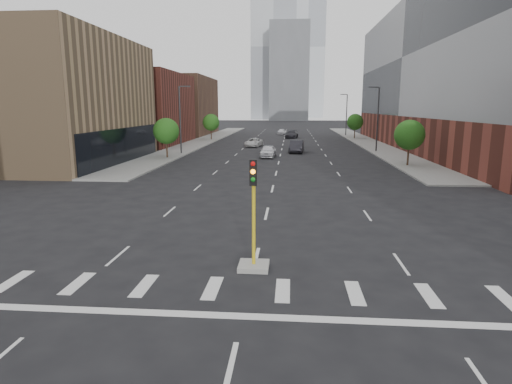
# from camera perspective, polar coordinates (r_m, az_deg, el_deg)

# --- Properties ---
(sidewalk_left_far) EXTENTS (5.00, 92.00, 0.15)m
(sidewalk_left_far) POSITION_cam_1_polar(r_m,az_deg,el_deg) (82.97, -6.78, 6.89)
(sidewalk_left_far) COLOR gray
(sidewalk_left_far) RESTS_ON ground
(sidewalk_right_far) EXTENTS (5.00, 92.00, 0.15)m
(sidewalk_right_far) POSITION_cam_1_polar(r_m,az_deg,el_deg) (82.46, 14.26, 6.59)
(sidewalk_right_far) COLOR gray
(sidewalk_right_far) RESTS_ON ground
(building_left_mid) EXTENTS (20.00, 24.00, 14.00)m
(building_left_mid) POSITION_cam_1_polar(r_m,az_deg,el_deg) (55.26, -27.37, 10.74)
(building_left_mid) COLOR #947553
(building_left_mid) RESTS_ON ground
(building_left_far_a) EXTENTS (20.00, 22.00, 12.00)m
(building_left_far_a) POSITION_cam_1_polar(r_m,az_deg,el_deg) (78.60, -17.19, 10.55)
(building_left_far_a) COLOR brown
(building_left_far_a) RESTS_ON ground
(building_left_far_b) EXTENTS (20.00, 24.00, 13.00)m
(building_left_far_b) POSITION_cam_1_polar(r_m,az_deg,el_deg) (103.22, -11.80, 11.15)
(building_left_far_b) COLOR brown
(building_left_far_b) RESTS_ON ground
(building_right_main) EXTENTS (24.00, 70.00, 22.00)m
(building_right_main) POSITION_cam_1_polar(r_m,az_deg,el_deg) (72.88, 28.22, 13.66)
(building_right_main) COLOR brown
(building_right_main) RESTS_ON ground
(tower_left) EXTENTS (22.00, 22.00, 70.00)m
(tower_left) POSITION_cam_1_polar(r_m,az_deg,el_deg) (229.08, 2.43, 18.47)
(tower_left) COLOR #B2B7BC
(tower_left) RESTS_ON ground
(tower_right) EXTENTS (20.00, 20.00, 80.00)m
(tower_right) POSITION_cam_1_polar(r_m,az_deg,el_deg) (269.34, 6.83, 18.40)
(tower_right) COLOR #B2B7BC
(tower_right) RESTS_ON ground
(tower_mid) EXTENTS (18.00, 18.00, 44.00)m
(tower_mid) POSITION_cam_1_polar(r_m,az_deg,el_deg) (207.69, 4.45, 15.59)
(tower_mid) COLOR slate
(tower_mid) RESTS_ON ground
(median_traffic_signal) EXTENTS (1.20, 1.20, 4.40)m
(median_traffic_signal) POSITION_cam_1_polar(r_m,az_deg,el_deg) (16.99, -0.31, -7.13)
(median_traffic_signal) COLOR #999993
(median_traffic_signal) RESTS_ON ground
(streetlight_right_a) EXTENTS (1.60, 0.22, 9.07)m
(streetlight_right_a) POSITION_cam_1_polar(r_m,az_deg,el_deg) (63.25, 15.86, 9.67)
(streetlight_right_a) COLOR #2D2D30
(streetlight_right_a) RESTS_ON ground
(streetlight_right_b) EXTENTS (1.60, 0.22, 9.07)m
(streetlight_right_b) POSITION_cam_1_polar(r_m,az_deg,el_deg) (97.84, 11.93, 10.28)
(streetlight_right_b) COLOR #2D2D30
(streetlight_right_b) RESTS_ON ground
(streetlight_left) EXTENTS (1.60, 0.22, 9.07)m
(streetlight_left) POSITION_cam_1_polar(r_m,az_deg,el_deg) (59.00, -10.01, 9.84)
(streetlight_left) COLOR #2D2D30
(streetlight_left) RESTS_ON ground
(tree_left_near) EXTENTS (3.20, 3.20, 4.85)m
(tree_left_near) POSITION_cam_1_polar(r_m,az_deg,el_deg) (54.40, -11.89, 7.95)
(tree_left_near) COLOR #382619
(tree_left_near) RESTS_ON ground
(tree_left_far) EXTENTS (3.20, 3.20, 4.85)m
(tree_left_far) POSITION_cam_1_polar(r_m,az_deg,el_deg) (83.58, -6.01, 9.21)
(tree_left_far) COLOR #382619
(tree_left_far) RESTS_ON ground
(tree_right_near) EXTENTS (3.20, 3.20, 4.85)m
(tree_right_near) POSITION_cam_1_polar(r_m,az_deg,el_deg) (48.83, 19.78, 7.18)
(tree_right_near) COLOR #382619
(tree_right_near) RESTS_ON ground
(tree_right_far) EXTENTS (3.20, 3.20, 4.85)m
(tree_right_far) POSITION_cam_1_polar(r_m,az_deg,el_deg) (88.04, 13.08, 9.09)
(tree_right_far) COLOR #382619
(tree_right_far) RESTS_ON ground
(car_near_left) EXTENTS (2.09, 4.68, 1.56)m
(car_near_left) POSITION_cam_1_polar(r_m,az_deg,el_deg) (54.72, 1.63, 5.46)
(car_near_left) COLOR silver
(car_near_left) RESTS_ON ground
(car_mid_right) EXTENTS (2.24, 5.33, 1.71)m
(car_mid_right) POSITION_cam_1_polar(r_m,az_deg,el_deg) (60.81, 5.43, 6.07)
(car_mid_right) COLOR #222227
(car_mid_right) RESTS_ON ground
(car_far_left) EXTENTS (2.98, 5.12, 1.34)m
(car_far_left) POSITION_cam_1_polar(r_m,az_deg,el_deg) (69.69, -0.30, 6.63)
(car_far_left) COLOR silver
(car_far_left) RESTS_ON ground
(car_deep_right) EXTENTS (2.97, 5.65, 1.56)m
(car_deep_right) POSITION_cam_1_polar(r_m,az_deg,el_deg) (88.97, 4.78, 7.67)
(car_deep_right) COLOR #232228
(car_deep_right) RESTS_ON ground
(car_distant) EXTENTS (2.22, 4.20, 1.36)m
(car_distant) POSITION_cam_1_polar(r_m,az_deg,el_deg) (99.89, 3.42, 8.03)
(car_distant) COLOR silver
(car_distant) RESTS_ON ground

